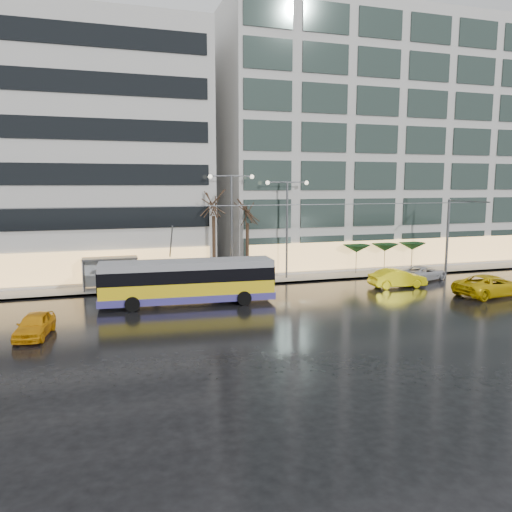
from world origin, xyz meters
name	(u,v)px	position (x,y,z in m)	size (l,w,h in m)	color
ground	(244,316)	(0.00, 0.00, 0.00)	(140.00, 140.00, 0.00)	black
sidewalk	(223,275)	(2.00, 14.00, 0.07)	(80.00, 10.00, 0.15)	gray
kerb	(237,286)	(2.00, 9.05, 0.07)	(80.00, 0.10, 0.15)	slate
building_left	(9,152)	(-16.00, 19.00, 11.15)	(34.00, 14.00, 22.00)	#B9B6B0
building_right	(364,144)	(19.00, 19.00, 12.65)	(32.00, 14.00, 25.00)	#B9B6B0
trolleybus	(188,283)	(-2.93, 4.20, 1.52)	(12.22, 5.08, 5.60)	yellow
catenary	(229,237)	(1.00, 7.94, 4.25)	(42.24, 5.12, 7.00)	#595B60
bus_shelter	(105,266)	(-8.38, 10.69, 1.96)	(4.20, 1.60, 2.51)	#595B60
street_lamp_near	(232,213)	(2.00, 10.80, 5.99)	(3.96, 0.36, 9.03)	#595B60
street_lamp_far	(287,215)	(7.00, 10.80, 5.71)	(3.96, 0.36, 8.53)	#595B60
tree_a	(213,200)	(0.50, 11.00, 7.09)	(3.20, 3.20, 8.40)	black
tree_b	(247,207)	(3.50, 11.20, 6.40)	(3.20, 3.20, 7.70)	black
parasol_a	(356,249)	(14.00, 11.00, 2.45)	(2.50, 2.50, 2.65)	#595B60
parasol_b	(385,247)	(17.00, 11.00, 2.45)	(2.50, 2.50, 2.65)	#595B60
parasol_c	(412,246)	(20.00, 11.00, 2.45)	(2.50, 2.50, 2.65)	#595B60
taxi_a	(35,325)	(-12.31, -0.83, 0.67)	(1.58, 3.93, 1.34)	orange
taxi_b	(398,278)	(14.42, 4.81, 0.76)	(1.61, 4.62, 1.52)	#FFE90D
taxi_c	(491,285)	(19.37, -0.03, 0.81)	(2.69, 5.83, 1.62)	#E0B80B
sedan_silver	(424,273)	(18.40, 6.84, 0.64)	(2.12, 4.60, 1.28)	silver
pedestrian_a	(155,269)	(-4.53, 9.99, 1.62)	(1.11, 1.13, 2.19)	black
pedestrian_b	(132,277)	(-6.37, 10.17, 1.10)	(1.08, 0.94, 1.90)	black
pedestrian_c	(105,278)	(-8.43, 9.42, 1.26)	(1.18, 1.12, 2.11)	black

